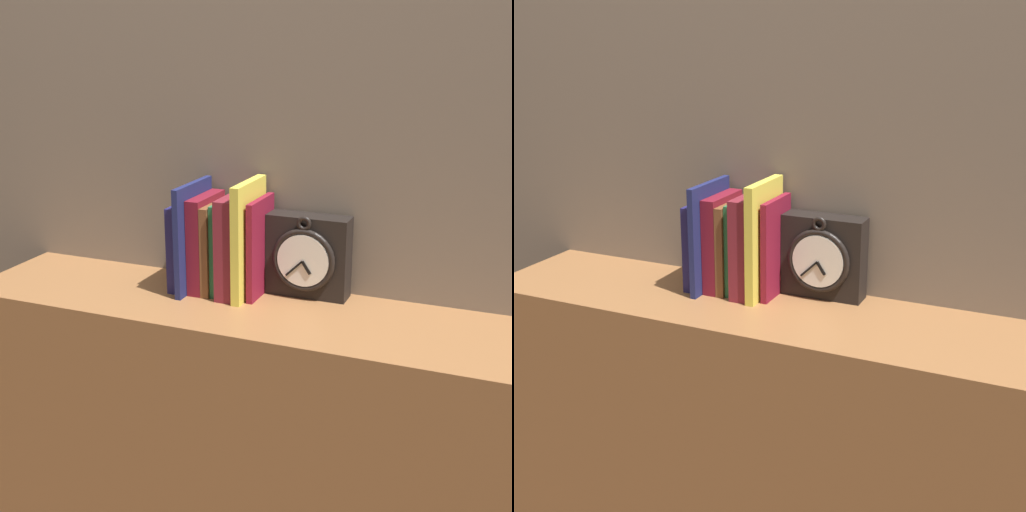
% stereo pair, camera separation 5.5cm
% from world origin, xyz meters
% --- Properties ---
extents(wall_back, '(6.00, 0.05, 2.60)m').
position_xyz_m(wall_back, '(0.00, 0.17, 1.30)').
color(wall_back, '#756656').
rests_on(wall_back, ground_plane).
extents(bookshelf, '(1.24, 0.29, 0.75)m').
position_xyz_m(bookshelf, '(0.00, 0.00, 0.38)').
color(bookshelf, '#936038').
rests_on(bookshelf, ground_plane).
extents(clock, '(0.17, 0.07, 0.18)m').
position_xyz_m(clock, '(0.07, 0.10, 0.84)').
color(clock, black).
rests_on(clock, bookshelf).
extents(book_slot0_navy, '(0.03, 0.13, 0.18)m').
position_xyz_m(book_slot0_navy, '(-0.19, 0.07, 0.84)').
color(book_slot0_navy, navy).
rests_on(book_slot0_navy, bookshelf).
extents(book_slot1_navy, '(0.01, 0.16, 0.23)m').
position_xyz_m(book_slot1_navy, '(-0.16, 0.06, 0.87)').
color(book_slot1_navy, navy).
rests_on(book_slot1_navy, bookshelf).
extents(book_slot2_maroon, '(0.03, 0.13, 0.20)m').
position_xyz_m(book_slot2_maroon, '(-0.14, 0.07, 0.85)').
color(book_slot2_maroon, maroon).
rests_on(book_slot2_maroon, bookshelf).
extents(book_slot3_brown, '(0.02, 0.13, 0.19)m').
position_xyz_m(book_slot3_brown, '(-0.12, 0.07, 0.85)').
color(book_slot3_brown, brown).
rests_on(book_slot3_brown, bookshelf).
extents(book_slot4_green, '(0.02, 0.13, 0.19)m').
position_xyz_m(book_slot4_green, '(-0.10, 0.07, 0.85)').
color(book_slot4_green, '#296A3D').
rests_on(book_slot4_green, bookshelf).
extents(book_slot5_maroon, '(0.04, 0.14, 0.21)m').
position_xyz_m(book_slot5_maroon, '(-0.07, 0.07, 0.86)').
color(book_slot5_maroon, maroon).
rests_on(book_slot5_maroon, bookshelf).
extents(book_slot6_yellow, '(0.02, 0.15, 0.24)m').
position_xyz_m(book_slot6_yellow, '(-0.04, 0.06, 0.87)').
color(book_slot6_yellow, '#E0CF45').
rests_on(book_slot6_yellow, bookshelf).
extents(book_slot7_maroon, '(0.01, 0.12, 0.21)m').
position_xyz_m(book_slot7_maroon, '(-0.02, 0.07, 0.85)').
color(book_slot7_maroon, maroon).
rests_on(book_slot7_maroon, bookshelf).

